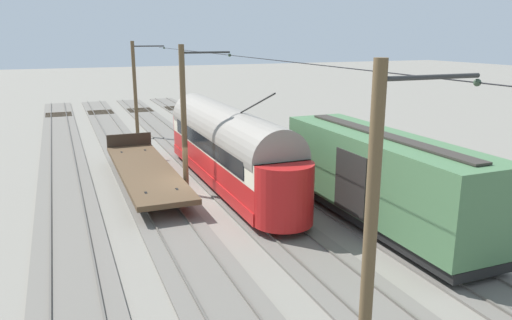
# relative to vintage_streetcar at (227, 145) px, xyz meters

# --- Properties ---
(ground_plane) EXTENTS (220.00, 220.00, 0.00)m
(ground_plane) POSITION_rel_vintage_streetcar_xyz_m (2.05, 1.35, -2.26)
(ground_plane) COLOR gray
(track_streetcar_siding) EXTENTS (2.80, 80.00, 0.18)m
(track_streetcar_siding) POSITION_rel_vintage_streetcar_xyz_m (-4.10, 1.04, -2.20)
(track_streetcar_siding) COLOR #666059
(track_streetcar_siding) RESTS_ON ground
(track_adjacent_siding) EXTENTS (2.80, 80.00, 0.18)m
(track_adjacent_siding) POSITION_rel_vintage_streetcar_xyz_m (-0.00, 1.04, -2.20)
(track_adjacent_siding) COLOR #666059
(track_adjacent_siding) RESTS_ON ground
(track_third_siding) EXTENTS (2.80, 80.00, 0.18)m
(track_third_siding) POSITION_rel_vintage_streetcar_xyz_m (4.10, 1.04, -2.20)
(track_third_siding) COLOR #666059
(track_third_siding) RESTS_ON ground
(track_outer_siding) EXTENTS (2.80, 80.00, 0.18)m
(track_outer_siding) POSITION_rel_vintage_streetcar_xyz_m (8.20, 1.04, -2.20)
(track_outer_siding) COLOR #666059
(track_outer_siding) RESTS_ON ground
(vintage_streetcar) EXTENTS (2.65, 16.52, 5.52)m
(vintage_streetcar) POSITION_rel_vintage_streetcar_xyz_m (0.00, 0.00, 0.00)
(vintage_streetcar) COLOR red
(vintage_streetcar) RESTS_ON ground
(coach_adjacent) EXTENTS (2.96, 11.63, 3.85)m
(coach_adjacent) POSITION_rel_vintage_streetcar_xyz_m (-4.10, 7.85, -0.09)
(coach_adjacent) COLOR #477047
(coach_adjacent) RESTS_ON ground
(flatcar_far_siding) EXTENTS (2.80, 12.33, 1.60)m
(flatcar_far_siding) POSITION_rel_vintage_streetcar_xyz_m (4.10, -1.87, -1.40)
(flatcar_far_siding) COLOR brown
(flatcar_far_siding) RESTS_ON ground
(catenary_pole_foreground) EXTENTS (2.66, 0.28, 7.52)m
(catenary_pole_foreground) POSITION_rel_vintage_streetcar_xyz_m (2.38, -15.23, 1.66)
(catenary_pole_foreground) COLOR brown
(catenary_pole_foreground) RESTS_ON ground
(catenary_pole_mid_near) EXTENTS (2.66, 0.28, 7.52)m
(catenary_pole_mid_near) POSITION_rel_vintage_streetcar_xyz_m (2.38, 0.58, 1.66)
(catenary_pole_mid_near) COLOR brown
(catenary_pole_mid_near) RESTS_ON ground
(catenary_pole_mid_far) EXTENTS (2.66, 0.28, 7.52)m
(catenary_pole_mid_far) POSITION_rel_vintage_streetcar_xyz_m (2.38, 16.39, 1.66)
(catenary_pole_mid_far) COLOR brown
(catenary_pole_mid_far) RESTS_ON ground
(overhead_wire_run) EXTENTS (2.46, 35.61, 0.18)m
(overhead_wire_run) POSITION_rel_vintage_streetcar_xyz_m (0.05, -0.09, 4.72)
(overhead_wire_run) COLOR black
(overhead_wire_run) RESTS_ON ground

